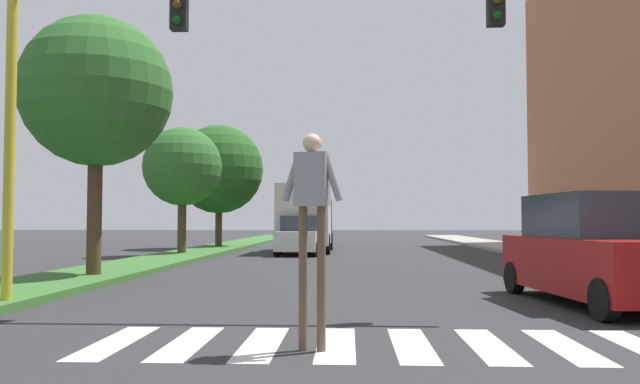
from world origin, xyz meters
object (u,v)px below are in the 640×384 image
tree_far (182,167)px  truck_box_delivery (306,217)px  tree_distant (219,169)px  tree_mid (96,92)px  sedan_midblock (302,237)px  suv_crossing (598,252)px  pedestrian_performer (312,205)px  traffic_light_gantry (180,48)px

tree_far → truck_box_delivery: tree_far is taller
tree_distant → truck_box_delivery: tree_distant is taller
tree_mid → truck_box_delivery: bearing=73.2°
sedan_midblock → tree_mid: bearing=-109.3°
suv_crossing → tree_mid: bearing=159.4°
tree_distant → pedestrian_performer: size_ratio=2.58×
tree_mid → pedestrian_performer: 10.65m
pedestrian_performer → tree_far: bearing=109.1°
traffic_light_gantry → tree_mid: bearing=124.4°
pedestrian_performer → truck_box_delivery: bearing=94.1°
tree_distant → suv_crossing: size_ratio=1.35×
tree_far → tree_distant: size_ratio=0.82×
traffic_light_gantry → suv_crossing: size_ratio=2.04×
traffic_light_gantry → truck_box_delivery: 19.67m
tree_far → truck_box_delivery: (4.97, 3.58, -2.11)m
tree_mid → traffic_light_gantry: (3.51, -5.12, -0.33)m
tree_mid → pedestrian_performer: size_ratio=2.60×
traffic_light_gantry → suv_crossing: (7.27, 1.08, -3.46)m
tree_distant → truck_box_delivery: (4.90, -3.60, -2.59)m
tree_mid → pedestrian_performer: bearing=-54.4°
traffic_light_gantry → tree_distant: bearing=100.1°
pedestrian_performer → sedan_midblock: pedestrian_performer is taller
tree_far → traffic_light_gantry: bearing=-75.3°
truck_box_delivery → pedestrian_performer: bearing=-85.9°
sedan_midblock → suv_crossing: bearing=-68.2°
tree_far → traffic_light_gantry: (4.16, -15.88, 0.65)m
pedestrian_performer → truck_box_delivery: (-1.62, 22.64, -0.03)m
suv_crossing → sedan_midblock: suv_crossing is taller
truck_box_delivery → suv_crossing: bearing=-70.6°
tree_distant → sedan_midblock: bearing=-49.5°
tree_far → suv_crossing: size_ratio=1.11×
tree_distant → tree_far: bearing=-90.5°
tree_distant → suv_crossing: bearing=-62.7°
tree_distant → tree_mid: bearing=-88.1°
pedestrian_performer → tree_mid: bearing=125.6°
tree_mid → sedan_midblock: (4.28, 12.24, -3.93)m
tree_distant → pedestrian_performer: bearing=-76.0°
tree_mid → truck_box_delivery: tree_mid is taller
traffic_light_gantry → pedestrian_performer: 4.84m
tree_far → pedestrian_performer: size_ratio=2.12×
tree_mid → truck_box_delivery: 15.29m
tree_distant → truck_box_delivery: size_ratio=1.04×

